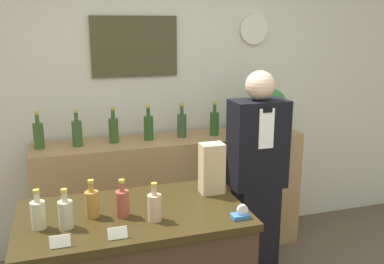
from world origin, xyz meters
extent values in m
cube|color=beige|center=(0.00, 2.00, 1.35)|extent=(5.20, 0.06, 2.70)
cube|color=#3D3B22|center=(-0.14, 1.96, 1.75)|extent=(0.70, 0.02, 0.48)
cylinder|color=beige|center=(0.92, 1.95, 1.88)|extent=(0.26, 0.03, 0.26)
cube|color=#9E754C|center=(0.10, 1.72, 0.51)|extent=(2.21, 0.44, 1.01)
cube|color=black|center=(-0.44, 0.52, 0.94)|extent=(1.19, 0.69, 0.04)
cube|color=black|center=(0.60, 1.17, 0.37)|extent=(0.31, 0.24, 0.75)
cube|color=black|center=(0.60, 1.17, 1.07)|extent=(0.41, 0.24, 0.65)
cube|color=white|center=(0.60, 1.04, 1.21)|extent=(0.11, 0.01, 0.29)
cube|color=black|center=(0.60, 1.04, 1.34)|extent=(0.07, 0.01, 0.03)
sphere|color=#DBB293|center=(0.60, 1.17, 1.50)|extent=(0.21, 0.21, 0.21)
cylinder|color=#B27047|center=(0.97, 1.70, 1.06)|extent=(0.15, 0.15, 0.09)
sphere|color=#2D6B2D|center=(0.97, 1.70, 1.24)|extent=(0.31, 0.31, 0.31)
cube|color=tan|center=(0.05, 0.65, 1.11)|extent=(0.14, 0.10, 0.30)
cube|color=#2D66A8|center=(0.07, 0.28, 0.97)|extent=(0.09, 0.06, 0.02)
cylinder|color=silver|center=(0.09, 0.28, 1.01)|extent=(0.06, 0.02, 0.06)
cube|color=white|center=(-0.81, 0.26, 0.99)|extent=(0.09, 0.02, 0.06)
cube|color=white|center=(-0.55, 0.26, 0.99)|extent=(0.09, 0.02, 0.06)
cylinder|color=#B7AC89|center=(-0.90, 0.48, 1.03)|extent=(0.07, 0.07, 0.14)
cylinder|color=#B7AC89|center=(-0.90, 0.48, 1.12)|extent=(0.03, 0.03, 0.05)
cylinder|color=#B29933|center=(-0.90, 0.48, 1.15)|extent=(0.03, 0.03, 0.02)
cylinder|color=tan|center=(-0.77, 0.44, 1.03)|extent=(0.07, 0.07, 0.14)
cylinder|color=tan|center=(-0.77, 0.44, 1.12)|extent=(0.03, 0.03, 0.05)
cylinder|color=#B29933|center=(-0.77, 0.44, 1.15)|extent=(0.03, 0.03, 0.02)
cylinder|color=#A1722E|center=(-0.64, 0.53, 1.03)|extent=(0.07, 0.07, 0.14)
cylinder|color=#A1722E|center=(-0.64, 0.53, 1.12)|extent=(0.03, 0.03, 0.05)
cylinder|color=#B29933|center=(-0.64, 0.53, 1.15)|extent=(0.03, 0.03, 0.02)
cylinder|color=brown|center=(-0.49, 0.49, 1.03)|extent=(0.07, 0.07, 0.14)
cylinder|color=brown|center=(-0.49, 0.49, 1.12)|extent=(0.03, 0.03, 0.05)
cylinder|color=#B29933|center=(-0.49, 0.49, 1.15)|extent=(0.03, 0.03, 0.02)
cylinder|color=tan|center=(-0.35, 0.39, 1.03)|extent=(0.07, 0.07, 0.14)
cylinder|color=tan|center=(-0.35, 0.39, 1.12)|extent=(0.03, 0.03, 0.05)
cylinder|color=#B29933|center=(-0.35, 0.39, 1.15)|extent=(0.03, 0.03, 0.02)
cylinder|color=#325020|center=(-0.93, 1.74, 1.11)|extent=(0.08, 0.08, 0.19)
cylinder|color=#325020|center=(-0.93, 1.74, 1.24)|extent=(0.03, 0.03, 0.07)
cylinder|color=#B29933|center=(-0.93, 1.74, 1.29)|extent=(0.03, 0.03, 0.02)
cylinder|color=#325127|center=(-0.65, 1.72, 1.11)|extent=(0.08, 0.08, 0.19)
cylinder|color=#325127|center=(-0.65, 1.72, 1.24)|extent=(0.03, 0.03, 0.07)
cylinder|color=#B29933|center=(-0.65, 1.72, 1.29)|extent=(0.03, 0.03, 0.02)
cylinder|color=#314F22|center=(-0.37, 1.73, 1.11)|extent=(0.08, 0.08, 0.19)
cylinder|color=#314F22|center=(-0.37, 1.73, 1.24)|extent=(0.03, 0.03, 0.07)
cylinder|color=#B29933|center=(-0.37, 1.73, 1.29)|extent=(0.03, 0.03, 0.02)
cylinder|color=#274D20|center=(-0.09, 1.73, 1.11)|extent=(0.08, 0.08, 0.19)
cylinder|color=#274D20|center=(-0.09, 1.73, 1.24)|extent=(0.03, 0.03, 0.07)
cylinder|color=#B29933|center=(-0.09, 1.73, 1.29)|extent=(0.03, 0.03, 0.02)
cylinder|color=#314C2A|center=(0.19, 1.73, 1.11)|extent=(0.08, 0.08, 0.19)
cylinder|color=#314C2A|center=(0.19, 1.73, 1.24)|extent=(0.03, 0.03, 0.07)
cylinder|color=#B29933|center=(0.19, 1.73, 1.29)|extent=(0.03, 0.03, 0.02)
cylinder|color=#2D5527|center=(0.47, 1.71, 1.11)|extent=(0.08, 0.08, 0.19)
cylinder|color=#2D5527|center=(0.47, 1.71, 1.24)|extent=(0.03, 0.03, 0.07)
cylinder|color=#B29933|center=(0.47, 1.71, 1.29)|extent=(0.03, 0.03, 0.02)
cylinder|color=#2C5723|center=(0.75, 1.70, 1.11)|extent=(0.08, 0.08, 0.19)
cylinder|color=#2C5723|center=(0.75, 1.70, 1.24)|extent=(0.03, 0.03, 0.07)
cylinder|color=#B29933|center=(0.75, 1.70, 1.29)|extent=(0.03, 0.03, 0.02)
camera|label=1|loc=(-0.77, -1.56, 1.93)|focal=40.00mm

